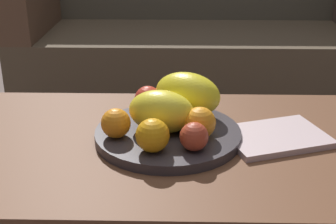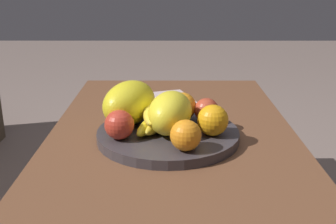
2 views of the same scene
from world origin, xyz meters
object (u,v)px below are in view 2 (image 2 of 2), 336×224
coffee_table (173,155)px  apple_left (206,110)px  orange_front (186,135)px  banana_bunch (155,120)px  melon_smaller_beside (129,103)px  fruit_bowl (168,134)px  melon_large_front (170,113)px  orange_right (182,107)px  magazine (167,104)px  apple_front (119,125)px  orange_left (213,120)px

coffee_table → apple_left: (0.08, -0.09, 0.10)m
orange_front → banana_bunch: size_ratio=0.46×
melon_smaller_beside → banana_bunch: melon_smaller_beside is taller
banana_bunch → orange_front: bearing=-149.5°
fruit_bowl → melon_large_front: 0.07m
melon_large_front → banana_bunch: bearing=64.2°
melon_smaller_beside → fruit_bowl: bearing=-115.8°
orange_right → magazine: bearing=12.1°
magazine → apple_front: bearing=141.8°
coffee_table → melon_smaller_beside: 0.18m
coffee_table → orange_right: 0.14m
orange_right → banana_bunch: (-0.08, 0.07, -0.01)m
melon_large_front → orange_left: melon_large_front is taller
apple_front → melon_smaller_beside: bearing=-8.3°
melon_smaller_beside → apple_left: melon_smaller_beside is taller
fruit_bowl → orange_left: bearing=-106.2°
magazine → orange_right: bearing=173.3°
fruit_bowl → melon_smaller_beside: melon_smaller_beside is taller
coffee_table → magazine: magazine is taller
apple_front → apple_left: 0.26m
melon_large_front → magazine: size_ratio=0.67×
fruit_bowl → coffee_table: bearing=-142.8°
orange_left → apple_front: (-0.03, 0.23, -0.00)m
apple_left → orange_left: bearing=-175.5°
melon_large_front → banana_bunch: size_ratio=1.05×
melon_smaller_beside → magazine: size_ratio=0.74×
fruit_bowl → magazine: bearing=0.6°
coffee_table → apple_front: bearing=107.4°
melon_large_front → banana_bunch: 0.05m
melon_smaller_beside → orange_right: (0.03, -0.14, -0.02)m
orange_front → magazine: size_ratio=0.29×
melon_smaller_beside → orange_right: 0.15m
orange_front → orange_left: (0.09, -0.07, 0.00)m
orange_left → apple_front: orange_left is taller
coffee_table → apple_left: size_ratio=18.48×
melon_smaller_beside → orange_front: melon_smaller_beside is taller
orange_left → banana_bunch: bearing=77.5°
orange_front → apple_left: size_ratio=1.09×
apple_front → orange_left: bearing=-83.8°
apple_left → banana_bunch: 0.15m
fruit_bowl → banana_bunch: (-0.00, 0.03, 0.04)m
coffee_table → orange_front: bearing=-165.4°
melon_large_front → apple_left: (0.08, -0.10, -0.02)m
coffee_table → orange_left: size_ratio=15.76×
coffee_table → banana_bunch: (0.02, 0.05, 0.09)m
orange_left → magazine: (0.31, 0.12, -0.06)m
apple_front → banana_bunch: bearing=-56.5°
orange_front → magazine: orange_front is taller
melon_large_front → apple_front: (-0.04, 0.13, -0.02)m
banana_bunch → orange_right: bearing=-42.4°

